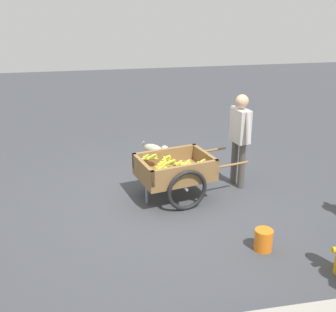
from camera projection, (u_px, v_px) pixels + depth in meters
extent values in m
plane|color=#3D3F44|center=(163.00, 203.00, 6.46)|extent=(24.00, 24.00, 0.00)
cube|color=olive|center=(175.00, 174.00, 6.50)|extent=(1.25, 1.02, 0.10)
cube|color=olive|center=(143.00, 169.00, 6.24)|extent=(0.24, 0.79, 0.24)
cube|color=olive|center=(205.00, 159.00, 6.63)|extent=(0.24, 0.79, 0.24)
cube|color=olive|center=(185.00, 173.00, 6.12)|extent=(1.09, 0.30, 0.24)
cube|color=olive|center=(165.00, 156.00, 6.75)|extent=(1.09, 0.30, 0.24)
torus|color=black|center=(187.00, 190.00, 6.16)|extent=(0.64, 0.20, 0.64)
torus|color=black|center=(164.00, 169.00, 6.91)|extent=(0.64, 0.20, 0.64)
cylinder|color=gray|center=(175.00, 179.00, 6.53)|extent=(0.23, 0.87, 0.04)
cylinder|color=olive|center=(233.00, 165.00, 6.47)|extent=(0.54, 0.16, 0.04)
cylinder|color=olive|center=(211.00, 150.00, 7.05)|extent=(0.54, 0.16, 0.04)
cylinder|color=gray|center=(147.00, 193.00, 6.41)|extent=(0.04, 0.04, 0.35)
ellipsoid|color=gold|center=(202.00, 164.00, 6.52)|extent=(0.18, 0.12, 0.14)
ellipsoid|color=gold|center=(202.00, 163.00, 6.51)|extent=(0.19, 0.05, 0.10)
ellipsoid|color=gold|center=(202.00, 163.00, 6.50)|extent=(0.19, 0.12, 0.05)
ellipsoid|color=gold|center=(201.00, 163.00, 6.49)|extent=(0.19, 0.10, 0.10)
ellipsoid|color=gold|center=(201.00, 162.00, 6.47)|extent=(0.19, 0.09, 0.12)
ellipsoid|color=gold|center=(147.00, 158.00, 6.52)|extent=(0.17, 0.10, 0.15)
ellipsoid|color=gold|center=(146.00, 158.00, 6.50)|extent=(0.18, 0.14, 0.05)
ellipsoid|color=gold|center=(144.00, 158.00, 6.48)|extent=(0.17, 0.05, 0.15)
ellipsoid|color=gold|center=(188.00, 165.00, 6.31)|extent=(0.17, 0.11, 0.15)
ellipsoid|color=gold|center=(187.00, 165.00, 6.30)|extent=(0.19, 0.08, 0.10)
ellipsoid|color=gold|center=(187.00, 164.00, 6.28)|extent=(0.18, 0.06, 0.05)
ellipsoid|color=gold|center=(186.00, 164.00, 6.27)|extent=(0.19, 0.12, 0.10)
ellipsoid|color=gold|center=(186.00, 164.00, 6.26)|extent=(0.17, 0.13, 0.14)
ellipsoid|color=gold|center=(168.00, 160.00, 6.54)|extent=(0.17, 0.06, 0.15)
ellipsoid|color=gold|center=(167.00, 159.00, 6.53)|extent=(0.18, 0.14, 0.09)
ellipsoid|color=gold|center=(167.00, 159.00, 6.52)|extent=(0.19, 0.12, 0.05)
ellipsoid|color=gold|center=(166.00, 159.00, 6.50)|extent=(0.19, 0.08, 0.11)
ellipsoid|color=gold|center=(165.00, 158.00, 6.49)|extent=(0.18, 0.07, 0.14)
ellipsoid|color=gold|center=(162.00, 166.00, 6.37)|extent=(0.18, 0.12, 0.14)
ellipsoid|color=gold|center=(161.00, 166.00, 6.35)|extent=(0.19, 0.08, 0.05)
ellipsoid|color=gold|center=(159.00, 166.00, 6.33)|extent=(0.17, 0.07, 0.15)
ellipsoid|color=gold|center=(188.00, 168.00, 6.29)|extent=(0.17, 0.06, 0.15)
ellipsoid|color=gold|center=(187.00, 168.00, 6.27)|extent=(0.19, 0.12, 0.09)
ellipsoid|color=gold|center=(186.00, 168.00, 6.26)|extent=(0.19, 0.12, 0.09)
ellipsoid|color=gold|center=(186.00, 167.00, 6.24)|extent=(0.19, 0.07, 0.13)
ellipsoid|color=gold|center=(163.00, 168.00, 6.36)|extent=(0.18, 0.06, 0.13)
ellipsoid|color=gold|center=(162.00, 168.00, 6.35)|extent=(0.18, 0.05, 0.05)
ellipsoid|color=gold|center=(161.00, 167.00, 6.33)|extent=(0.18, 0.09, 0.13)
ellipsoid|color=gold|center=(172.00, 164.00, 6.47)|extent=(0.17, 0.14, 0.13)
ellipsoid|color=gold|center=(171.00, 163.00, 6.46)|extent=(0.19, 0.06, 0.10)
ellipsoid|color=gold|center=(171.00, 163.00, 6.45)|extent=(0.19, 0.11, 0.05)
ellipsoid|color=gold|center=(170.00, 163.00, 6.44)|extent=(0.19, 0.07, 0.11)
ellipsoid|color=gold|center=(170.00, 162.00, 6.42)|extent=(0.18, 0.06, 0.12)
ellipsoid|color=gold|center=(180.00, 165.00, 6.57)|extent=(0.18, 0.06, 0.13)
ellipsoid|color=gold|center=(179.00, 164.00, 6.56)|extent=(0.18, 0.12, 0.09)
ellipsoid|color=gold|center=(178.00, 164.00, 6.54)|extent=(0.19, 0.05, 0.08)
ellipsoid|color=gold|center=(178.00, 164.00, 6.53)|extent=(0.18, 0.09, 0.14)
ellipsoid|color=gold|center=(164.00, 164.00, 6.37)|extent=(0.18, 0.07, 0.14)
ellipsoid|color=gold|center=(163.00, 164.00, 6.35)|extent=(0.18, 0.07, 0.05)
ellipsoid|color=gold|center=(162.00, 163.00, 6.34)|extent=(0.18, 0.08, 0.13)
ellipsoid|color=gold|center=(153.00, 158.00, 6.54)|extent=(0.18, 0.13, 0.12)
ellipsoid|color=gold|center=(153.00, 158.00, 6.53)|extent=(0.19, 0.06, 0.11)
ellipsoid|color=gold|center=(152.00, 158.00, 6.52)|extent=(0.19, 0.10, 0.05)
ellipsoid|color=gold|center=(152.00, 157.00, 6.50)|extent=(0.19, 0.09, 0.11)
ellipsoid|color=gold|center=(151.00, 157.00, 6.49)|extent=(0.18, 0.07, 0.14)
cylinder|color=#4C4742|center=(242.00, 166.00, 6.85)|extent=(0.11, 0.11, 0.77)
cylinder|color=#4C4742|center=(234.00, 161.00, 7.03)|extent=(0.11, 0.11, 0.77)
cube|color=#B7B2AD|center=(240.00, 126.00, 6.70)|extent=(0.27, 0.38, 0.54)
sphere|color=tan|center=(242.00, 101.00, 6.55)|extent=(0.21, 0.21, 0.21)
cylinder|color=#B7B2AD|center=(248.00, 128.00, 6.50)|extent=(0.08, 0.17, 0.49)
cylinder|color=#B7B2AD|center=(233.00, 121.00, 6.88)|extent=(0.08, 0.16, 0.49)
ellipsoid|color=beige|center=(153.00, 149.00, 7.90)|extent=(0.42, 0.45, 0.18)
sphere|color=beige|center=(165.00, 149.00, 7.72)|extent=(0.14, 0.14, 0.14)
cylinder|color=beige|center=(142.00, 144.00, 8.05)|extent=(0.09, 0.10, 0.12)
cylinder|color=beige|center=(161.00, 159.00, 7.93)|extent=(0.04, 0.04, 0.18)
cylinder|color=beige|center=(157.00, 160.00, 7.85)|extent=(0.04, 0.04, 0.18)
cylinder|color=beige|center=(150.00, 156.00, 8.08)|extent=(0.04, 0.04, 0.18)
cylinder|color=beige|center=(146.00, 157.00, 8.00)|extent=(0.04, 0.04, 0.18)
cylinder|color=gold|center=(336.00, 250.00, 4.73)|extent=(0.10, 0.07, 0.07)
cylinder|color=orange|center=(263.00, 240.00, 5.26)|extent=(0.23, 0.23, 0.28)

